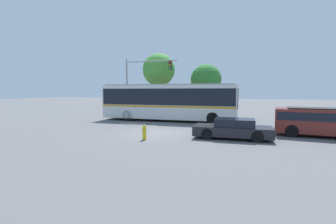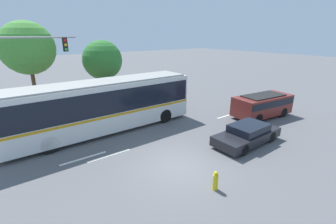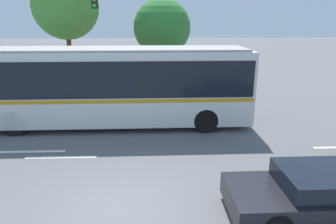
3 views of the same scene
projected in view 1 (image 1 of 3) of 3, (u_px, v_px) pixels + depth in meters
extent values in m
plane|color=#5B5B5E|center=(157.00, 133.00, 16.04)|extent=(140.00, 140.00, 0.00)
cube|color=silver|center=(168.00, 102.00, 22.22)|extent=(12.27, 2.60, 3.01)
cube|color=black|center=(168.00, 97.00, 22.17)|extent=(12.03, 2.64, 1.45)
cube|color=#C68C14|center=(168.00, 106.00, 22.25)|extent=(12.15, 2.63, 0.14)
cube|color=black|center=(238.00, 99.00, 20.40)|extent=(0.08, 2.09, 1.69)
cube|color=#959592|center=(168.00, 85.00, 22.08)|extent=(11.78, 2.40, 0.10)
cylinder|color=black|center=(215.00, 116.00, 22.15)|extent=(1.00, 0.31, 1.00)
cylinder|color=black|center=(213.00, 118.00, 20.09)|extent=(1.00, 0.31, 1.00)
cylinder|color=black|center=(138.00, 113.00, 24.39)|extent=(1.00, 0.31, 1.00)
cylinder|color=black|center=(128.00, 115.00, 22.33)|extent=(1.00, 0.31, 1.00)
cube|color=black|center=(232.00, 131.00, 14.13)|extent=(4.44, 1.86, 0.54)
cube|color=black|center=(235.00, 122.00, 14.06)|extent=(2.23, 1.61, 0.44)
cylinder|color=black|center=(207.00, 134.00, 13.79)|extent=(0.66, 0.23, 0.66)
cylinder|color=black|center=(210.00, 130.00, 15.28)|extent=(0.66, 0.23, 0.66)
cylinder|color=black|center=(257.00, 136.00, 13.02)|extent=(0.66, 0.23, 0.66)
cylinder|color=black|center=(256.00, 132.00, 14.51)|extent=(0.66, 0.23, 0.66)
cube|color=maroon|center=(318.00, 121.00, 14.69)|extent=(4.94, 2.52, 1.44)
cube|color=black|center=(318.00, 116.00, 14.66)|extent=(4.76, 2.53, 0.49)
cube|color=black|center=(318.00, 108.00, 14.63)|extent=(3.48, 1.96, 0.08)
cylinder|color=black|center=(292.00, 131.00, 14.54)|extent=(0.78, 0.34, 0.76)
cylinder|color=black|center=(290.00, 127.00, 16.11)|extent=(0.78, 0.34, 0.76)
cylinder|color=gray|center=(127.00, 87.00, 27.36)|extent=(0.18, 0.18, 6.30)
cylinder|color=gray|center=(151.00, 61.00, 26.22)|extent=(5.86, 0.12, 0.12)
cube|color=black|center=(170.00, 65.00, 25.61)|extent=(0.30, 0.22, 0.90)
cylinder|color=red|center=(170.00, 62.00, 25.47)|extent=(0.18, 0.02, 0.18)
cylinder|color=yellow|center=(170.00, 65.00, 25.50)|extent=(0.18, 0.02, 0.18)
cylinder|color=green|center=(170.00, 68.00, 25.52)|extent=(0.18, 0.02, 0.18)
cube|color=#286028|center=(186.00, 112.00, 25.71)|extent=(7.75, 1.49, 1.09)
cube|color=#CC3351|center=(186.00, 105.00, 25.65)|extent=(7.60, 1.42, 0.40)
cylinder|color=brown|center=(159.00, 98.00, 28.61)|extent=(0.27, 0.27, 3.84)
sphere|color=#479338|center=(159.00, 70.00, 28.32)|extent=(3.78, 3.78, 3.78)
cylinder|color=brown|center=(206.00, 103.00, 27.11)|extent=(0.39, 0.39, 2.78)
sphere|color=#2D752D|center=(206.00, 80.00, 26.88)|extent=(3.38, 3.38, 3.38)
cylinder|color=gold|center=(144.00, 134.00, 13.76)|extent=(0.22, 0.22, 0.70)
sphere|color=gold|center=(144.00, 126.00, 13.72)|extent=(0.18, 0.18, 0.18)
cube|color=silver|center=(143.00, 125.00, 19.56)|extent=(2.40, 0.16, 0.01)
cube|color=silver|center=(280.00, 130.00, 16.95)|extent=(2.40, 0.16, 0.01)
cube|color=silver|center=(132.00, 124.00, 20.41)|extent=(2.40, 0.16, 0.01)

